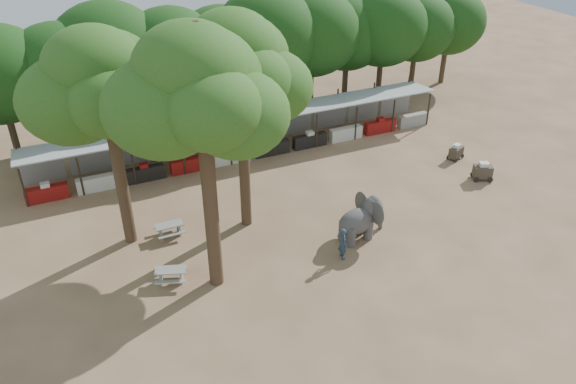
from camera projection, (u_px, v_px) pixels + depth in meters
name	position (u px, v px, depth m)	size (l,w,h in m)	color
ground	(350.00, 273.00, 26.74)	(100.00, 100.00, 0.00)	brown
vendor_stalls	(247.00, 137.00, 36.94)	(28.00, 2.99, 2.80)	#9B9FA2
yard_tree_left	(101.00, 88.00, 24.90)	(7.10, 6.90, 11.02)	#332316
yard_tree_center	(196.00, 94.00, 21.54)	(7.10, 6.90, 12.04)	#332316
yard_tree_back	(236.00, 69.00, 26.06)	(7.10, 6.90, 11.36)	#332316
backdrop_trees	(218.00, 50.00, 38.74)	(46.46, 5.95, 8.33)	#332316
elephant	(362.00, 219.00, 28.68)	(3.01, 2.25, 2.25)	#3F3C3C
handler	(343.00, 243.00, 27.30)	(0.62, 0.41, 1.72)	#26384C
picnic_table_near	(171.00, 274.00, 25.96)	(1.75, 1.66, 0.70)	gray
picnic_table_far	(169.00, 228.00, 29.09)	(1.43, 1.29, 0.71)	gray
cart_front	(483.00, 171.00, 34.15)	(1.41, 1.20, 1.17)	#332C22
cart_back	(456.00, 152.00, 36.53)	(1.24, 1.04, 1.04)	#332C22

